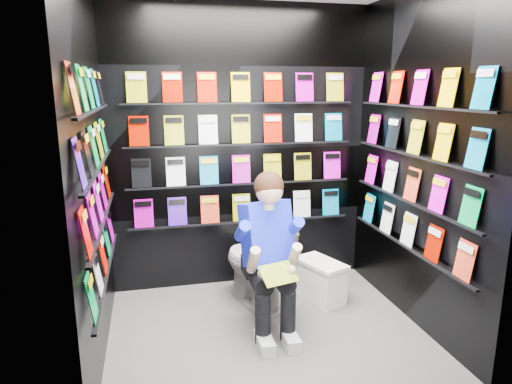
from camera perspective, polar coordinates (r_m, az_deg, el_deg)
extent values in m
plane|color=#585856|center=(3.72, 1.36, -17.05)|extent=(2.40, 2.40, 0.00)
cube|color=black|center=(4.23, -1.96, 5.36)|extent=(2.40, 0.04, 2.60)
cube|color=black|center=(2.34, 7.71, -1.17)|extent=(2.40, 0.04, 2.60)
cube|color=black|center=(3.19, -19.88, 2.00)|extent=(0.04, 2.00, 2.60)
cube|color=black|center=(3.75, 19.54, 3.61)|extent=(0.04, 2.00, 2.60)
imported|color=silver|center=(4.00, -0.13, -8.95)|extent=(0.60, 0.83, 0.73)
cube|color=white|center=(4.18, 8.04, -11.09)|extent=(0.38, 0.50, 0.33)
cube|color=white|center=(4.11, 8.13, -8.79)|extent=(0.41, 0.53, 0.03)
cube|color=green|center=(3.27, 2.81, -10.17)|extent=(0.29, 0.22, 0.11)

